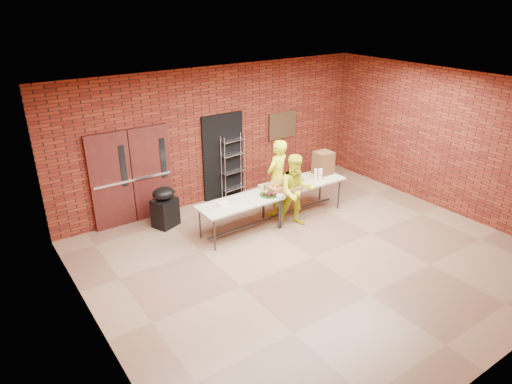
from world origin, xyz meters
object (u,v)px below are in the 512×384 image
Objects in this scene: wire_rack at (233,166)px; covered_grill at (165,207)px; table_right at (303,184)px; table_left at (240,204)px; coffee_dispenser at (323,163)px; volunteer_woman at (277,178)px; volunteer_man at (296,191)px.

covered_grill is at bearing -173.17° from wire_rack.
table_right is at bearing -71.14° from wire_rack.
table_right is (1.70, 0.02, 0.04)m from table_left.
wire_rack is at bearing 133.19° from coffee_dispenser.
wire_rack is 0.83× the size of table_right.
table_right is (0.79, -1.68, -0.07)m from wire_rack.
table_left is 1.26m from volunteer_woman.
volunteer_man is at bearing -17.45° from table_left.
volunteer_man is at bearing -56.04° from covered_grill.
volunteer_man is (-0.02, -0.69, -0.07)m from volunteer_woman.
wire_rack is 2.14m from covered_grill.
wire_rack is at bearing 116.36° from table_right.
volunteer_man reaches higher than table_right.
volunteer_man reaches higher than wire_rack.
coffee_dispenser reaches higher than table_right.
table_left is at bearing -178.16° from table_right.
table_left is at bearing -124.27° from wire_rack.
table_left is at bearing -177.03° from coffee_dispenser.
wire_rack is 2.99× the size of coffee_dispenser.
table_left is 1.02× the size of volunteer_woman.
table_left is 1.69m from covered_grill.
covered_grill is 0.51× the size of volunteer_woman.
wire_rack is 1.93m from table_left.
table_right is at bearing -171.49° from coffee_dispenser.
volunteer_man is (0.28, -2.06, 0.01)m from wire_rack.
table_right is at bearing 128.49° from volunteer_woman.
volunteer_woman is (-0.49, 0.31, 0.16)m from table_right.
wire_rack is at bearing 61.52° from table_left.
table_right is 0.77m from coffee_dispenser.
volunteer_woman is (-1.19, 0.21, -0.17)m from coffee_dispenser.
covered_grill is (-1.15, 1.22, -0.22)m from table_left.
coffee_dispenser is at bearing 9.66° from table_right.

